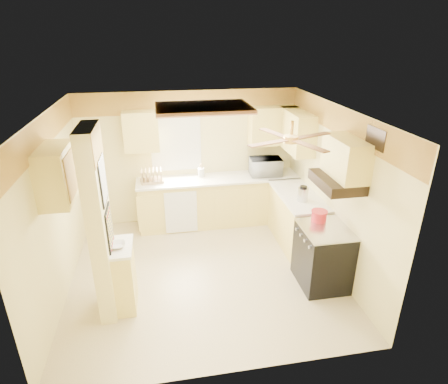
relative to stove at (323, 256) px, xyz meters
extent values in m
plane|color=beige|center=(-1.67, 0.55, -0.46)|extent=(4.00, 4.00, 0.00)
plane|color=white|center=(-1.67, 0.55, 2.04)|extent=(4.00, 4.00, 0.00)
plane|color=#EBDC90|center=(-1.67, 2.45, 0.79)|extent=(4.00, 0.00, 4.00)
plane|color=#EBDC90|center=(-1.67, -1.35, 0.79)|extent=(4.00, 0.00, 4.00)
plane|color=#EBDC90|center=(-3.67, 0.55, 0.79)|extent=(0.00, 3.80, 3.80)
plane|color=#EBDC90|center=(0.33, 0.55, 0.79)|extent=(0.00, 3.80, 3.80)
cube|color=#EBB645|center=(-1.67, 2.43, 1.84)|extent=(4.00, 0.02, 0.40)
cube|color=#EBDC90|center=(-3.02, 0.00, 0.79)|extent=(0.20, 0.70, 2.50)
cube|color=#F1DB71|center=(-2.80, 0.00, -0.01)|extent=(0.25, 0.55, 0.90)
cube|color=white|center=(-2.80, 0.00, 0.46)|extent=(0.28, 0.58, 0.04)
cube|color=#F1DB71|center=(-1.17, 2.15, -0.01)|extent=(3.00, 0.60, 0.90)
cube|color=#F1DB71|center=(0.03, 1.15, -0.01)|extent=(0.60, 1.40, 0.90)
cube|color=white|center=(-1.17, 2.14, 0.46)|extent=(3.04, 0.64, 0.04)
cube|color=white|center=(0.02, 1.15, 0.46)|extent=(0.64, 1.44, 0.04)
cube|color=white|center=(-1.92, 1.84, -0.03)|extent=(0.58, 0.02, 0.80)
cube|color=white|center=(-1.92, 2.44, 1.09)|extent=(0.92, 0.02, 1.02)
cube|color=white|center=(-1.92, 2.44, 1.09)|extent=(0.80, 0.02, 0.90)
cube|color=#F1DB71|center=(-2.52, 2.27, 1.39)|extent=(0.60, 0.35, 0.70)
cube|color=#F1DB71|center=(-0.12, 2.27, 1.39)|extent=(0.90, 0.35, 0.70)
cube|color=#F1DB71|center=(0.16, 1.80, 1.39)|extent=(0.35, 1.00, 0.70)
cube|color=#F1DB71|center=(-3.49, 0.30, 1.39)|extent=(0.35, 0.75, 0.70)
cube|color=#F1DB71|center=(0.16, 0.00, 1.49)|extent=(0.35, 0.76, 0.52)
cube|color=black|center=(0.00, 0.00, -0.01)|extent=(0.65, 0.76, 0.90)
cube|color=silver|center=(0.00, 0.00, 0.44)|extent=(0.66, 0.77, 0.02)
cylinder|color=silver|center=(-0.33, -0.25, 0.34)|extent=(0.03, 0.05, 0.05)
cylinder|color=silver|center=(-0.33, -0.08, 0.34)|extent=(0.03, 0.05, 0.05)
cylinder|color=silver|center=(-0.33, 0.08, 0.34)|extent=(0.03, 0.05, 0.05)
cylinder|color=silver|center=(-0.33, 0.25, 0.34)|extent=(0.03, 0.05, 0.05)
cube|color=black|center=(0.07, 0.00, 1.16)|extent=(0.50, 0.76, 0.14)
cube|color=black|center=(-2.91, 0.00, 1.39)|extent=(0.02, 0.42, 0.57)
cube|color=white|center=(-2.90, 0.00, 1.39)|extent=(0.01, 0.37, 0.52)
cube|color=black|center=(-2.91, 0.00, 0.74)|extent=(0.02, 0.42, 0.57)
cube|color=yellow|center=(-2.90, 0.00, 0.74)|extent=(0.01, 0.37, 0.52)
cube|color=brown|center=(-1.57, 1.05, 2.00)|extent=(1.35, 0.95, 0.06)
cube|color=white|center=(-1.57, 1.05, 1.97)|extent=(1.15, 0.75, 0.02)
cylinder|color=gold|center=(-0.67, -0.15, 1.96)|extent=(0.04, 0.04, 0.16)
cylinder|color=gold|center=(-0.67, -0.15, 1.82)|extent=(0.18, 0.18, 0.08)
cube|color=brown|center=(-0.37, -0.04, 1.82)|extent=(0.55, 0.28, 0.01)
cube|color=brown|center=(-0.78, 0.15, 1.82)|extent=(0.28, 0.55, 0.01)
cube|color=brown|center=(-0.97, -0.26, 1.82)|extent=(0.55, 0.28, 0.01)
cube|color=brown|center=(-0.56, -0.45, 1.82)|extent=(0.28, 0.55, 0.01)
cube|color=black|center=(0.31, -0.35, 1.84)|extent=(0.02, 0.40, 0.25)
imported|color=white|center=(-0.27, 2.15, 0.64)|extent=(0.61, 0.43, 0.32)
imported|color=white|center=(-2.84, -0.02, 0.51)|extent=(0.23, 0.23, 0.05)
cylinder|color=red|center=(0.00, 0.25, 0.52)|extent=(0.22, 0.22, 0.14)
cylinder|color=red|center=(0.00, 0.25, 0.60)|extent=(0.24, 0.24, 0.02)
cylinder|color=silver|center=(-0.01, 0.89, 0.59)|extent=(0.17, 0.17, 0.22)
cylinder|color=black|center=(-0.01, 0.89, 0.72)|extent=(0.11, 0.11, 0.03)
cube|color=tan|center=(-2.40, 2.15, 0.50)|extent=(0.43, 0.34, 0.04)
cube|color=tan|center=(-2.57, 2.15, 0.59)|extent=(0.02, 0.27, 0.23)
cube|color=tan|center=(-2.50, 2.15, 0.59)|extent=(0.02, 0.27, 0.23)
cube|color=tan|center=(-2.43, 2.15, 0.59)|extent=(0.02, 0.27, 0.23)
cube|color=tan|center=(-2.37, 2.15, 0.59)|extent=(0.02, 0.27, 0.23)
cube|color=tan|center=(-2.30, 2.15, 0.59)|extent=(0.02, 0.27, 0.23)
cube|color=tan|center=(-2.23, 2.15, 0.59)|extent=(0.02, 0.27, 0.23)
cylinder|color=white|center=(-2.50, 2.15, 0.59)|extent=(0.02, 0.23, 0.23)
cylinder|color=white|center=(-2.37, 2.15, 0.59)|extent=(0.02, 0.23, 0.23)
cylinder|color=white|center=(-1.49, 2.28, 0.56)|extent=(0.12, 0.12, 0.16)
cylinder|color=tan|center=(-1.46, 2.28, 0.60)|extent=(0.01, 0.01, 0.24)
cylinder|color=tan|center=(-1.49, 2.30, 0.60)|extent=(0.01, 0.01, 0.24)
cylinder|color=tan|center=(-1.51, 2.28, 0.60)|extent=(0.01, 0.01, 0.24)
cylinder|color=tan|center=(-1.48, 2.25, 0.60)|extent=(0.01, 0.01, 0.24)
camera|label=1|loc=(-2.22, -4.28, 3.03)|focal=30.00mm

